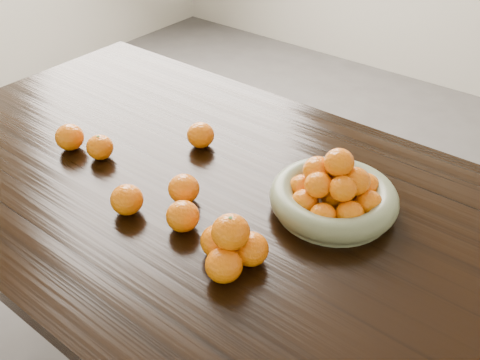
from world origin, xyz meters
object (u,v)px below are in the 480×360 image
Objects in this scene: orange_pyramid at (231,246)px; loose_orange_0 at (100,147)px; fruit_bowl at (334,194)px; dining_table at (247,234)px.

orange_pyramid reaches higher than loose_orange_0.
fruit_bowl is at bearing 17.85° from loose_orange_0.
dining_table is at bearing 10.51° from loose_orange_0.
fruit_bowl is (0.16, 0.11, 0.13)m from dining_table.
dining_table is at bearing -145.98° from fruit_bowl.
loose_orange_0 is at bearing -162.15° from fruit_bowl.
loose_orange_0 is at bearing 169.58° from orange_pyramid.
loose_orange_0 is (-0.51, 0.09, -0.02)m from orange_pyramid.
dining_table is 14.21× the size of orange_pyramid.
fruit_bowl is 0.29m from orange_pyramid.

